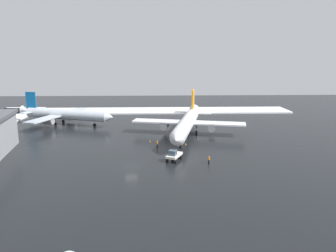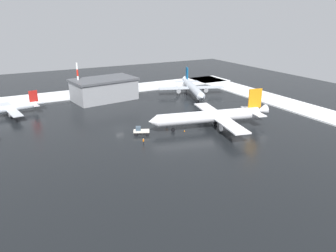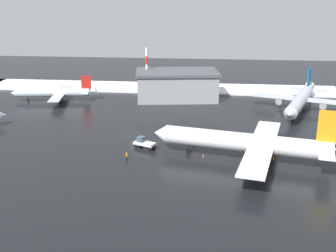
{
  "view_description": "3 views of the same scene",
  "coord_description": "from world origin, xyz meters",
  "px_view_note": "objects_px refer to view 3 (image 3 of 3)",
  "views": [
    {
      "loc": [
        63.2,
        5.26,
        21.95
      ],
      "look_at": [
        -17.15,
        8.02,
        4.62
      ],
      "focal_mm": 35.0,
      "sensor_mm": 36.0,
      "label": 1
    },
    {
      "loc": [
        31.49,
        91.36,
        33.51
      ],
      "look_at": [
        -10.98,
        11.37,
        2.24
      ],
      "focal_mm": 35.0,
      "sensor_mm": 36.0,
      "label": 2
    },
    {
      "loc": [
        -17.27,
        91.75,
        31.61
      ],
      "look_at": [
        -8.22,
        6.2,
        4.33
      ],
      "focal_mm": 45.0,
      "sensor_mm": 36.0,
      "label": 3
    }
  ],
  "objects_px": {
    "pushback_tug": "(144,143)",
    "airplane_foreground_jet": "(250,143)",
    "cargo_hangar": "(177,85)",
    "traffic_cone_mid_line": "(203,156)",
    "airplane_parked_starboard": "(301,100)",
    "ground_crew_near_tug": "(194,140)",
    "ground_crew_by_nose_gear": "(127,156)",
    "antenna_mast": "(147,73)",
    "airplane_parked_portside": "(55,93)",
    "traffic_cone_near_nose": "(218,141)",
    "ground_crew_mid_apron": "(273,159)"
  },
  "relations": [
    {
      "from": "airplane_parked_starboard",
      "to": "cargo_hangar",
      "type": "bearing_deg",
      "value": -87.24
    },
    {
      "from": "traffic_cone_mid_line",
      "to": "pushback_tug",
      "type": "bearing_deg",
      "value": -15.95
    },
    {
      "from": "airplane_parked_starboard",
      "to": "pushback_tug",
      "type": "distance_m",
      "value": 51.19
    },
    {
      "from": "airplane_foreground_jet",
      "to": "ground_crew_mid_apron",
      "type": "xyz_separation_m",
      "value": [
        -4.59,
        0.79,
        -2.82
      ]
    },
    {
      "from": "airplane_parked_starboard",
      "to": "traffic_cone_near_nose",
      "type": "distance_m",
      "value": 36.4
    },
    {
      "from": "airplane_foreground_jet",
      "to": "cargo_hangar",
      "type": "xyz_separation_m",
      "value": [
        18.36,
        -49.12,
        0.65
      ]
    },
    {
      "from": "pushback_tug",
      "to": "ground_crew_near_tug",
      "type": "relative_size",
      "value": 2.98
    },
    {
      "from": "airplane_foreground_jet",
      "to": "traffic_cone_mid_line",
      "type": "bearing_deg",
      "value": 5.15
    },
    {
      "from": "ground_crew_near_tug",
      "to": "antenna_mast",
      "type": "distance_m",
      "value": 46.32
    },
    {
      "from": "pushback_tug",
      "to": "airplane_foreground_jet",
      "type": "bearing_deg",
      "value": -168.15
    },
    {
      "from": "ground_crew_near_tug",
      "to": "traffic_cone_near_nose",
      "type": "height_order",
      "value": "ground_crew_near_tug"
    },
    {
      "from": "airplane_foreground_jet",
      "to": "airplane_parked_portside",
      "type": "bearing_deg",
      "value": -25.25
    },
    {
      "from": "traffic_cone_near_nose",
      "to": "ground_crew_mid_apron",
      "type": "bearing_deg",
      "value": 133.78
    },
    {
      "from": "airplane_foreground_jet",
      "to": "ground_crew_by_nose_gear",
      "type": "height_order",
      "value": "airplane_foreground_jet"
    },
    {
      "from": "airplane_foreground_jet",
      "to": "pushback_tug",
      "type": "xyz_separation_m",
      "value": [
        21.64,
        -4.79,
        -2.51
      ]
    },
    {
      "from": "airplane_parked_portside",
      "to": "pushback_tug",
      "type": "relative_size",
      "value": 5.1
    },
    {
      "from": "antenna_mast",
      "to": "cargo_hangar",
      "type": "xyz_separation_m",
      "value": [
        -9.68,
        1.77,
        -3.31
      ]
    },
    {
      "from": "airplane_parked_starboard",
      "to": "pushback_tug",
      "type": "bearing_deg",
      "value": -29.29
    },
    {
      "from": "ground_crew_by_nose_gear",
      "to": "traffic_cone_near_nose",
      "type": "relative_size",
      "value": 3.11
    },
    {
      "from": "pushback_tug",
      "to": "ground_crew_mid_apron",
      "type": "relative_size",
      "value": 2.98
    },
    {
      "from": "pushback_tug",
      "to": "traffic_cone_near_nose",
      "type": "height_order",
      "value": "pushback_tug"
    },
    {
      "from": "cargo_hangar",
      "to": "traffic_cone_mid_line",
      "type": "bearing_deg",
      "value": 92.85
    },
    {
      "from": "ground_crew_near_tug",
      "to": "airplane_foreground_jet",
      "type": "bearing_deg",
      "value": 85.63
    },
    {
      "from": "airplane_parked_starboard",
      "to": "traffic_cone_mid_line",
      "type": "distance_m",
      "value": 45.4
    },
    {
      "from": "airplane_parked_portside",
      "to": "cargo_hangar",
      "type": "distance_m",
      "value": 37.4
    },
    {
      "from": "traffic_cone_near_nose",
      "to": "cargo_hangar",
      "type": "bearing_deg",
      "value": -72.3
    },
    {
      "from": "cargo_hangar",
      "to": "airplane_foreground_jet",
      "type": "bearing_deg",
      "value": 102.22
    },
    {
      "from": "airplane_foreground_jet",
      "to": "airplane_parked_starboard",
      "type": "relative_size",
      "value": 1.15
    },
    {
      "from": "ground_crew_by_nose_gear",
      "to": "cargo_hangar",
      "type": "bearing_deg",
      "value": -46.76
    },
    {
      "from": "airplane_foreground_jet",
      "to": "cargo_hangar",
      "type": "height_order",
      "value": "airplane_foreground_jet"
    },
    {
      "from": "airplane_foreground_jet",
      "to": "ground_crew_near_tug",
      "type": "bearing_deg",
      "value": -24.07
    },
    {
      "from": "airplane_parked_portside",
      "to": "traffic_cone_mid_line",
      "type": "bearing_deg",
      "value": 128.87
    },
    {
      "from": "traffic_cone_mid_line",
      "to": "airplane_parked_portside",
      "type": "bearing_deg",
      "value": -41.99
    },
    {
      "from": "pushback_tug",
      "to": "cargo_hangar",
      "type": "distance_m",
      "value": 44.57
    },
    {
      "from": "ground_crew_mid_apron",
      "to": "airplane_foreground_jet",
      "type": "bearing_deg",
      "value": 150.81
    },
    {
      "from": "cargo_hangar",
      "to": "traffic_cone_near_nose",
      "type": "bearing_deg",
      "value": 99.42
    },
    {
      "from": "pushback_tug",
      "to": "airplane_parked_portside",
      "type": "bearing_deg",
      "value": -24.23
    },
    {
      "from": "ground_crew_near_tug",
      "to": "ground_crew_mid_apron",
      "type": "xyz_separation_m",
      "value": [
        -15.76,
        9.08,
        0.0
      ]
    },
    {
      "from": "airplane_foreground_jet",
      "to": "airplane_parked_portside",
      "type": "height_order",
      "value": "airplane_foreground_jet"
    },
    {
      "from": "pushback_tug",
      "to": "traffic_cone_mid_line",
      "type": "bearing_deg",
      "value": -171.62
    },
    {
      "from": "pushback_tug",
      "to": "antenna_mast",
      "type": "relative_size",
      "value": 0.33
    },
    {
      "from": "ground_crew_by_nose_gear",
      "to": "antenna_mast",
      "type": "xyz_separation_m",
      "value": [
        4.13,
        -53.25,
        6.78
      ]
    },
    {
      "from": "airplane_parked_starboard",
      "to": "ground_crew_near_tug",
      "type": "xyz_separation_m",
      "value": [
        28.18,
        29.99,
        -2.4
      ]
    },
    {
      "from": "ground_crew_mid_apron",
      "to": "traffic_cone_near_nose",
      "type": "bearing_deg",
      "value": 114.34
    },
    {
      "from": "traffic_cone_near_nose",
      "to": "traffic_cone_mid_line",
      "type": "relative_size",
      "value": 1.0
    },
    {
      "from": "ground_crew_near_tug",
      "to": "traffic_cone_near_nose",
      "type": "bearing_deg",
      "value": 142.25
    },
    {
      "from": "ground_crew_by_nose_gear",
      "to": "antenna_mast",
      "type": "distance_m",
      "value": 53.83
    },
    {
      "from": "ground_crew_near_tug",
      "to": "antenna_mast",
      "type": "relative_size",
      "value": 0.11
    },
    {
      "from": "antenna_mast",
      "to": "pushback_tug",
      "type": "bearing_deg",
      "value": 97.91
    },
    {
      "from": "ground_crew_near_tug",
      "to": "traffic_cone_mid_line",
      "type": "height_order",
      "value": "ground_crew_near_tug"
    }
  ]
}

